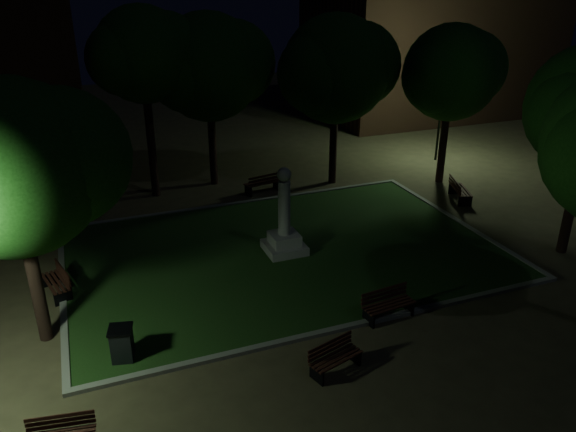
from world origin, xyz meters
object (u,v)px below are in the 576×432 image
at_px(bench_far_side, 263,184).
at_px(bench_right_side, 459,191).
at_px(bench_near_left, 335,358).
at_px(bench_near_right, 388,305).
at_px(trash_bin, 122,344).
at_px(bench_left_side, 58,282).
at_px(monument, 284,229).

bearing_deg(bench_far_side, bench_right_side, 142.18).
distance_m(bench_near_left, bench_near_right, 2.99).
height_order(bench_right_side, trash_bin, trash_bin).
bearing_deg(bench_left_side, bench_far_side, 109.52).
height_order(bench_left_side, bench_far_side, bench_far_side).
bearing_deg(bench_near_left, bench_near_right, 16.48).
bearing_deg(bench_far_side, trash_bin, 43.57).
bearing_deg(bench_near_right, monument, 99.17).
bearing_deg(bench_near_right, bench_near_left, -153.00).
distance_m(monument, bench_left_side, 7.71).
xyz_separation_m(bench_near_right, bench_far_side, (-0.07, 11.05, 0.03)).
relative_size(monument, bench_left_side, 1.89).
relative_size(bench_near_left, bench_left_side, 0.92).
relative_size(bench_near_left, bench_far_side, 0.85).
distance_m(monument, bench_right_side, 9.40).
bearing_deg(bench_left_side, bench_right_side, 82.27).
height_order(bench_near_right, bench_right_side, bench_right_side).
height_order(monument, bench_right_side, monument).
bearing_deg(bench_near_left, monument, 63.56).
bearing_deg(bench_right_side, bench_near_left, 150.37).
bearing_deg(bench_left_side, bench_near_left, 30.07).
relative_size(monument, bench_far_side, 1.76).
bearing_deg(trash_bin, monument, 34.74).
xyz_separation_m(bench_near_right, bench_left_side, (-9.04, 4.94, -0.00)).
bearing_deg(bench_near_left, trash_bin, 138.40).
height_order(monument, trash_bin, monument).
distance_m(bench_left_side, bench_right_side, 16.98).
relative_size(bench_right_side, bench_far_side, 1.01).
xyz_separation_m(bench_near_left, bench_right_side, (10.32, 8.64, 0.07)).
height_order(bench_left_side, trash_bin, trash_bin).
relative_size(bench_left_side, trash_bin, 1.65).
relative_size(monument, bench_right_side, 1.74).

